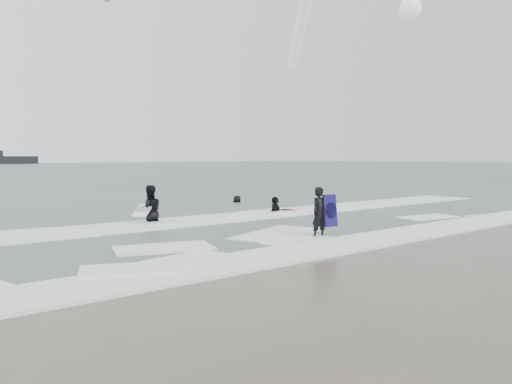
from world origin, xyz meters
TOP-DOWN VIEW (x-y plane):
  - ground at (0.00, 0.00)m, footprint 320.00×320.00m
  - surfer_centre at (-1.08, 0.53)m, footprint 0.60×0.41m
  - surfer_wading at (-3.57, 6.70)m, footprint 1.07×0.91m
  - surfer_right_near at (2.13, 6.39)m, footprint 1.19×0.93m
  - surfer_right_far at (3.51, 11.10)m, footprint 0.90×0.79m
  - surf_foam at (0.00, 3.70)m, footprint 30.03×9.06m
  - bodyboards at (-0.71, 4.41)m, footprint 7.59×6.64m
  - airshow_jet at (27.90, 35.14)m, footprint 34.72×43.71m

SIDE VIEW (x-z plane):
  - ground at x=0.00m, z-range 0.00..0.00m
  - surfer_centre at x=-1.08m, z-range -0.79..0.79m
  - surfer_wading at x=-3.57m, z-range -0.98..0.98m
  - surfer_right_near at x=2.13m, z-range -0.94..0.94m
  - surfer_right_far at x=3.51m, z-range -0.78..0.78m
  - surf_foam at x=0.00m, z-range 0.00..0.08m
  - bodyboards at x=-0.71m, z-range -0.13..1.12m
  - airshow_jet at x=27.90m, z-range 16.30..25.06m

